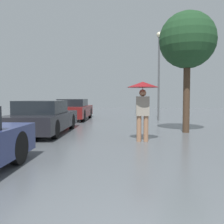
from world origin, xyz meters
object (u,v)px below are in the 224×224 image
Objects in this scene: street_lamp at (159,64)px; tree at (187,41)px; parked_car_middle at (43,118)px; pedestrian at (143,95)px; parked_car_farthest at (74,110)px.

tree is at bearing -85.77° from street_lamp.
parked_car_middle is 0.94× the size of tree.
tree is 4.91m from street_lamp.
pedestrian reaches higher than parked_car_middle.
pedestrian is 0.36× the size of street_lamp.
street_lamp is at bearing 94.23° from tree.
pedestrian is 0.40× the size of parked_car_farthest.
street_lamp reaches higher than pedestrian.
tree is at bearing -45.33° from parked_car_farthest.
tree is (1.84, 2.05, 2.06)m from pedestrian.
parked_car_farthest is (0.02, 5.86, 0.02)m from parked_car_middle.
parked_car_farthest is at bearing 134.67° from tree.
pedestrian is at bearing -25.08° from parked_car_middle.
pedestrian is 7.33m from street_lamp.
street_lamp is at bearing -6.93° from parked_car_farthest.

